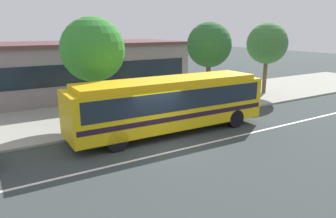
{
  "coord_description": "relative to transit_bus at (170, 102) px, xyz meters",
  "views": [
    {
      "loc": [
        -7.03,
        -11.96,
        5.36
      ],
      "look_at": [
        1.26,
        1.51,
        1.3
      ],
      "focal_mm": 33.77,
      "sensor_mm": 36.0,
      "label": 1
    }
  ],
  "objects": [
    {
      "name": "station_building",
      "position": [
        -0.79,
        11.93,
        0.49
      ],
      "size": [
        16.19,
        7.35,
        4.29
      ],
      "color": "gray",
      "rests_on": "ground_plane"
    },
    {
      "name": "pedestrian_walking_along_curb",
      "position": [
        -1.79,
        2.48,
        -0.53
      ],
      "size": [
        0.42,
        0.42,
        1.73
      ],
      "color": "navy",
      "rests_on": "sidewalk_slab"
    },
    {
      "name": "street_tree_far_end",
      "position": [
        11.88,
        4.27,
        2.47
      ],
      "size": [
        3.25,
        3.25,
        5.66
      ],
      "color": "brown",
      "rests_on": "sidewalk_slab"
    },
    {
      "name": "sidewalk_slab",
      "position": [
        -1.4,
        5.35,
        -1.6
      ],
      "size": [
        60.0,
        8.0,
        0.12
      ],
      "primitive_type": "cube",
      "color": "#98978A",
      "rests_on": "ground_plane"
    },
    {
      "name": "ground_plane",
      "position": [
        -1.4,
        -1.6,
        -1.66
      ],
      "size": [
        120.0,
        120.0,
        0.0
      ],
      "primitive_type": "plane",
      "color": "#343D3C"
    },
    {
      "name": "street_tree_near_stop",
      "position": [
        -2.8,
        3.4,
        2.54
      ],
      "size": [
        3.51,
        3.51,
        5.86
      ],
      "color": "brown",
      "rests_on": "sidewalk_slab"
    },
    {
      "name": "transit_bus",
      "position": [
        0.0,
        0.0,
        0.0
      ],
      "size": [
        10.63,
        2.7,
        2.86
      ],
      "color": "gold",
      "rests_on": "ground_plane"
    },
    {
      "name": "street_tree_mid_block",
      "position": [
        5.88,
        4.18,
        2.53
      ],
      "size": [
        3.15,
        3.15,
        5.68
      ],
      "color": "brown",
      "rests_on": "sidewalk_slab"
    },
    {
      "name": "bus_stop_sign",
      "position": [
        4.42,
        2.05,
        0.04
      ],
      "size": [
        0.17,
        0.43,
        2.46
      ],
      "color": "gray",
      "rests_on": "sidewalk_slab"
    },
    {
      "name": "pedestrian_waiting_near_sign",
      "position": [
        -1.67,
        3.06,
        -0.55
      ],
      "size": [
        0.36,
        0.36,
        1.68
      ],
      "color": "#3B2940",
      "rests_on": "sidewalk_slab"
    },
    {
      "name": "lane_stripe_center",
      "position": [
        -1.4,
        -2.4,
        -1.66
      ],
      "size": [
        56.0,
        0.16,
        0.01
      ],
      "primitive_type": "cube",
      "color": "silver",
      "rests_on": "ground_plane"
    }
  ]
}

